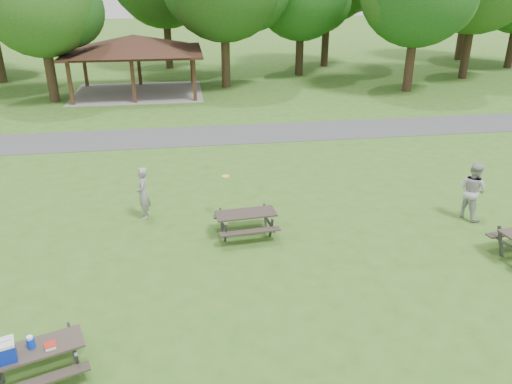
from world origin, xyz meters
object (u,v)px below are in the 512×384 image
(picnic_table_middle, at_px, (246,218))
(picnic_table_near, at_px, (26,354))
(frisbee_thrower, at_px, (143,193))
(frisbee_catcher, at_px, (472,190))

(picnic_table_middle, bearing_deg, picnic_table_near, -133.14)
(picnic_table_near, height_order, frisbee_thrower, frisbee_thrower)
(picnic_table_near, distance_m, frisbee_thrower, 7.30)
(frisbee_thrower, bearing_deg, picnic_table_near, -16.40)
(picnic_table_near, xyz_separation_m, picnic_table_middle, (5.04, 5.37, -0.13))
(picnic_table_middle, distance_m, frisbee_thrower, 3.60)
(picnic_table_middle, height_order, frisbee_thrower, frisbee_thrower)
(picnic_table_near, distance_m, picnic_table_middle, 7.36)
(frisbee_thrower, distance_m, frisbee_catcher, 10.77)
(frisbee_thrower, xyz_separation_m, frisbee_catcher, (10.66, -1.55, 0.09))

